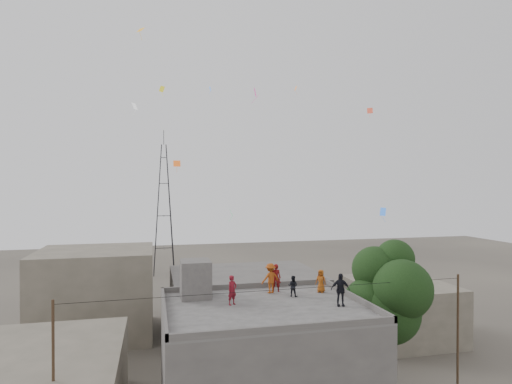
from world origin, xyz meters
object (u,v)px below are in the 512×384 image
(tree, at_px, (390,295))
(person_dark_adult, at_px, (340,290))
(person_red_adult, at_px, (276,278))
(stair_head_box, at_px, (195,279))
(transmission_tower, at_px, (164,209))

(tree, height_order, person_dark_adult, tree)
(person_red_adult, bearing_deg, person_dark_adult, 141.61)
(stair_head_box, height_order, person_red_adult, stair_head_box)
(person_dark_adult, bearing_deg, stair_head_box, 166.43)
(tree, distance_m, person_dark_adult, 4.00)
(person_red_adult, height_order, person_dark_adult, person_dark_adult)
(tree, bearing_deg, stair_head_box, 169.26)
(stair_head_box, height_order, tree, tree)
(stair_head_box, relative_size, tree, 0.22)
(tree, distance_m, transmission_tower, 41.12)
(stair_head_box, bearing_deg, transmission_tower, 91.23)
(tree, bearing_deg, person_dark_adult, -158.26)
(stair_head_box, relative_size, transmission_tower, 0.10)
(stair_head_box, distance_m, tree, 10.80)
(tree, relative_size, person_red_adult, 5.72)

